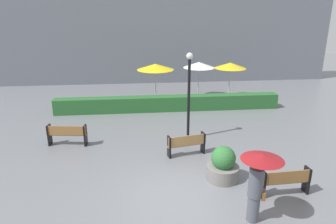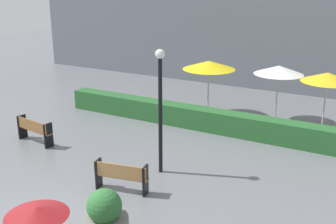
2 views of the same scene
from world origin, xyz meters
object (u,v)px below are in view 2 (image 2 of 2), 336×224
object	(u,v)px
patio_umbrella_yellow	(209,65)
planter_pot	(105,217)
bench_mid_center	(121,175)
patio_umbrella_white	(279,70)
bench_far_left	(34,129)
lamp_post	(160,99)
patio_umbrella_yellow_far	(328,77)

from	to	relation	value
patio_umbrella_yellow	planter_pot	bearing A→B (deg)	-80.22
bench_mid_center	patio_umbrella_white	bearing A→B (deg)	75.62
bench_mid_center	patio_umbrella_white	xyz separation A→B (m)	(2.07, 8.08, 1.65)
bench_far_left	bench_mid_center	size ratio (longest dim) A/B	1.07
bench_far_left	lamp_post	distance (m)	5.45
patio_umbrella_white	patio_umbrella_yellow_far	size ratio (longest dim) A/B	1.01
bench_far_left	bench_mid_center	bearing A→B (deg)	-16.66
bench_mid_center	planter_pot	xyz separation A→B (m)	(0.91, -1.92, 0.00)
lamp_post	patio_umbrella_white	xyz separation A→B (m)	(1.74, 6.47, -0.17)
bench_mid_center	patio_umbrella_yellow	distance (m)	7.67
bench_far_left	lamp_post	size ratio (longest dim) A/B	0.44
bench_mid_center	planter_pot	size ratio (longest dim) A/B	1.31
lamp_post	patio_umbrella_yellow_far	xyz separation A→B (m)	(3.66, 6.15, -0.19)
lamp_post	patio_umbrella_white	world-z (taller)	lamp_post
planter_pot	patio_umbrella_yellow_far	distance (m)	10.29
patio_umbrella_yellow_far	patio_umbrella_yellow	bearing A→B (deg)	-176.07
lamp_post	patio_umbrella_yellow	xyz separation A→B (m)	(-1.03, 5.83, -0.13)
lamp_post	patio_umbrella_yellow	distance (m)	5.92
bench_mid_center	lamp_post	xyz separation A→B (m)	(0.33, 1.61, 1.83)
lamp_post	patio_umbrella_yellow	world-z (taller)	lamp_post
planter_pot	lamp_post	xyz separation A→B (m)	(-0.58, 3.53, 1.82)
patio_umbrella_yellow	patio_umbrella_white	bearing A→B (deg)	12.91
patio_umbrella_yellow	lamp_post	bearing A→B (deg)	-79.99
bench_far_left	patio_umbrella_yellow	world-z (taller)	patio_umbrella_yellow
bench_far_left	planter_pot	bearing A→B (deg)	-30.39
bench_mid_center	patio_umbrella_yellow_far	world-z (taller)	patio_umbrella_yellow_far
patio_umbrella_yellow	patio_umbrella_white	world-z (taller)	patio_umbrella_yellow
lamp_post	patio_umbrella_yellow_far	distance (m)	7.16
patio_umbrella_yellow	patio_umbrella_white	xyz separation A→B (m)	(2.77, 0.64, -0.04)
bench_mid_center	patio_umbrella_white	world-z (taller)	patio_umbrella_white
bench_far_left	patio_umbrella_white	distance (m)	9.70
patio_umbrella_yellow	patio_umbrella_yellow_far	size ratio (longest dim) A/B	1.02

